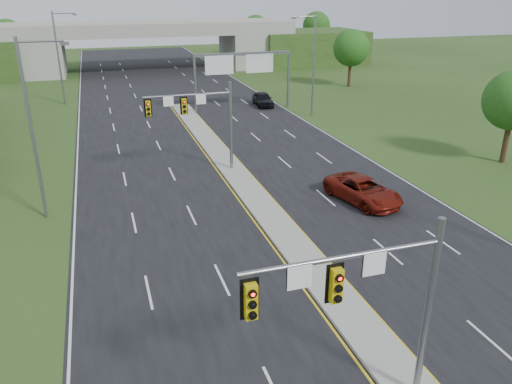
{
  "coord_description": "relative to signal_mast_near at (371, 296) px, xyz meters",
  "views": [
    {
      "loc": [
        -9.57,
        -11.33,
        13.46
      ],
      "look_at": [
        -1.79,
        13.0,
        3.0
      ],
      "focal_mm": 35.0,
      "sensor_mm": 36.0,
      "label": 1
    }
  ],
  "objects": [
    {
      "name": "lane_markings",
      "position": [
        1.66,
        28.99,
        -4.7
      ],
      "size": [
        23.72,
        160.0,
        0.01
      ],
      "color": "gold",
      "rests_on": "road"
    },
    {
      "name": "tree_back_d",
      "position": [
        40.26,
        94.07,
        1.11
      ],
      "size": [
        6.0,
        6.0,
        8.85
      ],
      "color": "#382316",
      "rests_on": "ground"
    },
    {
      "name": "lightpole_l_far",
      "position": [
        -11.03,
        55.07,
        1.38
      ],
      "size": [
        2.85,
        0.25,
        11.0
      ],
      "color": "slate",
      "rests_on": "ground"
    },
    {
      "name": "sign_gantry",
      "position": [
        8.95,
        44.99,
        0.51
      ],
      "size": [
        11.58,
        0.44,
        6.67
      ],
      "color": "slate",
      "rests_on": "ground"
    },
    {
      "name": "signal_mast_far",
      "position": [
        0.0,
        25.0,
        0.0
      ],
      "size": [
        6.62,
        0.6,
        7.0
      ],
      "color": "slate",
      "rests_on": "ground"
    },
    {
      "name": "lightpole_l_mid",
      "position": [
        -11.03,
        20.07,
        1.38
      ],
      "size": [
        2.85,
        0.25,
        11.0
      ],
      "color": "slate",
      "rests_on": "ground"
    },
    {
      "name": "car_far_c",
      "position": [
        12.07,
        46.58,
        -3.88
      ],
      "size": [
        2.35,
        4.98,
        1.65
      ],
      "primitive_type": "imported",
      "rotation": [
        0.0,
        0.0,
        -0.08
      ],
      "color": "black",
      "rests_on": "road"
    },
    {
      "name": "car_far_a",
      "position": [
        9.06,
        16.21,
        -3.88
      ],
      "size": [
        3.99,
        6.38,
        1.64
      ],
      "primitive_type": "imported",
      "rotation": [
        0.0,
        0.0,
        0.23
      ],
      "color": "#68140A",
      "rests_on": "road"
    },
    {
      "name": "tree_back_c",
      "position": [
        26.26,
        94.07,
        0.78
      ],
      "size": [
        5.6,
        5.6,
        8.32
      ],
      "color": "#382316",
      "rests_on": "ground"
    },
    {
      "name": "signal_mast_near",
      "position": [
        0.0,
        0.0,
        0.0
      ],
      "size": [
        6.62,
        0.6,
        7.0
      ],
      "color": "slate",
      "rests_on": "ground"
    },
    {
      "name": "tree_r_mid",
      "position": [
        28.26,
        55.07,
        0.78
      ],
      "size": [
        5.2,
        5.2,
        8.12
      ],
      "color": "#382316",
      "rests_on": "ground"
    },
    {
      "name": "lightpole_r_far",
      "position": [
        15.56,
        40.07,
        1.38
      ],
      "size": [
        2.85,
        0.25,
        11.0
      ],
      "color": "slate",
      "rests_on": "ground"
    },
    {
      "name": "road",
      "position": [
        2.26,
        35.07,
        -4.72
      ],
      "size": [
        24.0,
        160.0,
        0.02
      ],
      "primitive_type": "cube",
      "color": "black",
      "rests_on": "ground"
    },
    {
      "name": "overpass",
      "position": [
        2.26,
        80.07,
        -1.17
      ],
      "size": [
        80.0,
        14.0,
        8.1
      ],
      "color": "gray",
      "rests_on": "ground"
    },
    {
      "name": "tree_back_b",
      "position": [
        -21.74,
        94.07,
        0.78
      ],
      "size": [
        5.6,
        5.6,
        8.32
      ],
      "color": "#382316",
      "rests_on": "ground"
    },
    {
      "name": "median",
      "position": [
        2.26,
        23.07,
        -4.63
      ],
      "size": [
        2.0,
        54.0,
        0.16
      ],
      "primitive_type": "cube",
      "color": "gray",
      "rests_on": "road"
    }
  ]
}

